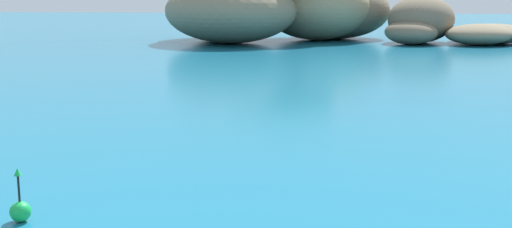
{
  "coord_description": "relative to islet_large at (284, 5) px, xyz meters",
  "views": [
    {
      "loc": [
        6.07,
        -4.14,
        5.99
      ],
      "look_at": [
        2.99,
        21.87,
        1.04
      ],
      "focal_mm": 44.69,
      "sensor_mm": 36.0,
      "label": 1
    }
  ],
  "objects": [
    {
      "name": "islet_large",
      "position": [
        0.0,
        0.0,
        0.0
      ],
      "size": [
        31.99,
        28.35,
        10.04
      ],
      "color": "#756651",
      "rests_on": "ground"
    },
    {
      "name": "islet_small",
      "position": [
        20.37,
        -2.89,
        -2.54
      ],
      "size": [
        21.61,
        16.51,
        5.79
      ],
      "color": "#756651",
      "rests_on": "ground"
    },
    {
      "name": "channel_buoy",
      "position": [
        -1.83,
        -68.63,
        -4.23
      ],
      "size": [
        0.56,
        0.56,
        1.48
      ],
      "color": "green",
      "rests_on": "ground"
    }
  ]
}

